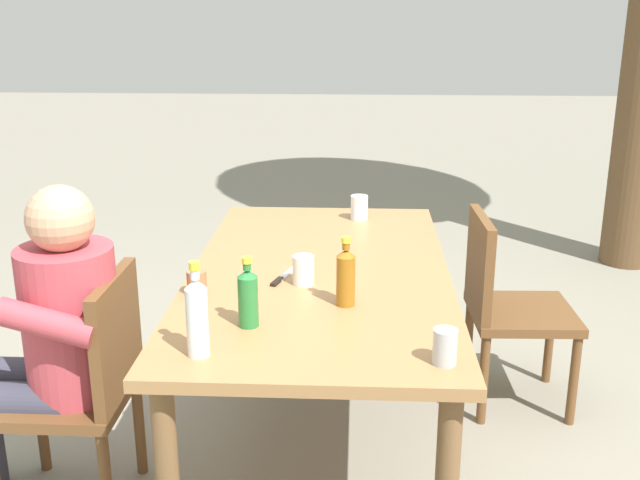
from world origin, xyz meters
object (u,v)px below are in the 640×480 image
at_px(cup_terracotta, 197,283).
at_px(cup_steel, 445,347).
at_px(chair_far_left, 505,301).
at_px(person_in_white_shirt, 50,336).
at_px(bottle_clear, 197,316).
at_px(bottle_amber, 346,276).
at_px(cup_white, 303,270).
at_px(cup_glass, 359,208).
at_px(chair_near_right, 86,381).
at_px(table_knife, 283,276).
at_px(bottle_green, 248,297).
at_px(dining_table, 320,291).

bearing_deg(cup_terracotta, cup_steel, 58.84).
relative_size(chair_far_left, person_in_white_shirt, 0.74).
xyz_separation_m(bottle_clear, cup_terracotta, (-0.47, -0.10, -0.08)).
height_order(bottle_amber, cup_white, bottle_amber).
xyz_separation_m(cup_steel, cup_glass, (-1.46, -0.24, 0.01)).
bearing_deg(bottle_amber, chair_near_right, -85.53).
bearing_deg(cup_steel, bottle_clear, -91.36).
distance_m(chair_far_left, cup_steel, 1.27).
relative_size(cup_terracotta, table_knife, 0.37).
relative_size(bottle_clear, cup_terracotta, 3.30).
bearing_deg(cup_steel, person_in_white_shirt, -105.18).
bearing_deg(bottle_clear, cup_terracotta, -167.76).
bearing_deg(chair_far_left, bottle_green, -46.71).
height_order(chair_far_left, cup_terracotta, chair_far_left).
distance_m(cup_steel, cup_white, 0.75).
bearing_deg(cup_steel, dining_table, -152.72).
bearing_deg(bottle_green, bottle_clear, -28.31).
distance_m(cup_white, cup_terracotta, 0.38).
bearing_deg(dining_table, cup_terracotta, -57.07).
bearing_deg(table_knife, chair_far_left, 118.12).
height_order(bottle_clear, cup_glass, bottle_clear).
xyz_separation_m(dining_table, cup_steel, (0.75, 0.39, 0.14)).
xyz_separation_m(chair_far_left, table_knife, (0.49, -0.92, 0.28)).
distance_m(dining_table, cup_white, 0.21).
height_order(bottle_amber, cup_glass, bottle_amber).
bearing_deg(dining_table, chair_far_left, 117.13).
bearing_deg(cup_steel, table_knife, -142.07).
xyz_separation_m(chair_near_right, bottle_green, (0.12, 0.59, 0.37)).
xyz_separation_m(bottle_amber, cup_glass, (-1.04, 0.04, -0.05)).
height_order(person_in_white_shirt, table_knife, person_in_white_shirt).
xyz_separation_m(dining_table, bottle_clear, (0.74, -0.31, 0.21)).
height_order(person_in_white_shirt, bottle_clear, person_in_white_shirt).
bearing_deg(table_knife, cup_white, 52.07).
bearing_deg(chair_far_left, person_in_white_shirt, -64.33).
distance_m(bottle_green, cup_steel, 0.63).
height_order(cup_white, table_knife, cup_white).
distance_m(bottle_green, cup_terracotta, 0.34).
height_order(bottle_amber, cup_terracotta, bottle_amber).
distance_m(bottle_amber, cup_terracotta, 0.52).
bearing_deg(bottle_clear, cup_glass, 162.30).
bearing_deg(dining_table, cup_glass, 168.18).
xyz_separation_m(chair_far_left, bottle_clear, (1.14, -1.10, 0.40)).
relative_size(chair_near_right, bottle_amber, 3.65).
xyz_separation_m(chair_near_right, cup_terracotta, (-0.14, 0.37, 0.32)).
relative_size(bottle_amber, table_knife, 1.01).
bearing_deg(cup_glass, chair_far_left, 64.81).
bearing_deg(bottle_clear, cup_white, 156.19).
distance_m(cup_steel, cup_glass, 1.48).
relative_size(chair_far_left, cup_terracotta, 10.07).
bearing_deg(person_in_white_shirt, cup_white, 106.97).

